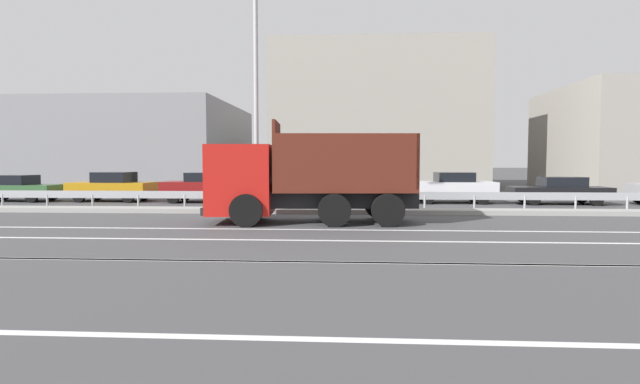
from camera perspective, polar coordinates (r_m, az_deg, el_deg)
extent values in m
plane|color=#424244|center=(18.10, 0.34, -3.00)|extent=(320.00, 320.00, 0.00)
cube|color=silver|center=(15.04, -1.28, -4.31)|extent=(70.34, 0.16, 0.01)
cube|color=silver|center=(13.01, -2.05, -5.53)|extent=(70.34, 0.16, 0.01)
cube|color=silver|center=(10.27, -3.56, -7.96)|extent=(70.34, 0.16, 0.01)
cube|color=silver|center=(10.30, -3.55, -7.93)|extent=(70.34, 0.16, 0.01)
cube|color=silver|center=(6.08, -8.88, -16.11)|extent=(70.34, 0.16, 0.01)
cube|color=gray|center=(19.86, 0.62, -2.16)|extent=(38.69, 1.10, 0.18)
cube|color=#9EA0A5|center=(21.12, 0.80, -0.38)|extent=(70.34, 0.04, 0.32)
cylinder|color=#ADADB2|center=(26.11, -32.52, -0.87)|extent=(0.09, 0.09, 0.62)
cylinder|color=#ADADB2|center=(24.96, -28.71, -0.93)|extent=(0.09, 0.09, 0.62)
cylinder|color=#ADADB2|center=(23.93, -24.55, -0.99)|extent=(0.09, 0.09, 0.62)
cylinder|color=#ADADB2|center=(23.03, -20.04, -1.05)|extent=(0.09, 0.09, 0.62)
cylinder|color=#ADADB2|center=(22.29, -15.21, -1.10)|extent=(0.09, 0.09, 0.62)
cylinder|color=#ADADB2|center=(21.72, -10.07, -1.15)|extent=(0.09, 0.09, 0.62)
cylinder|color=#ADADB2|center=(21.34, -4.71, -1.19)|extent=(0.09, 0.09, 0.62)
cylinder|color=#ADADB2|center=(21.14, 0.80, -1.22)|extent=(0.09, 0.09, 0.62)
cylinder|color=#ADADB2|center=(21.14, 6.36, -1.24)|extent=(0.09, 0.09, 0.62)
cylinder|color=#ADADB2|center=(21.35, 11.87, -1.25)|extent=(0.09, 0.09, 0.62)
cylinder|color=#ADADB2|center=(21.74, 17.23, -1.25)|extent=(0.09, 0.09, 0.62)
cylinder|color=#ADADB2|center=(22.32, 22.35, -1.24)|extent=(0.09, 0.09, 0.62)
cylinder|color=#ADADB2|center=(23.06, 27.18, -1.21)|extent=(0.09, 0.09, 0.62)
cylinder|color=#ADADB2|center=(23.96, 31.68, -1.19)|extent=(0.09, 0.09, 0.62)
cube|color=red|center=(16.90, -8.96, 1.44)|extent=(2.21, 2.49, 2.28)
cube|color=black|center=(17.08, -12.44, 2.77)|extent=(0.16, 2.02, 0.86)
cube|color=black|center=(17.15, -12.50, -1.87)|extent=(0.25, 2.31, 0.24)
cube|color=black|center=(16.77, 2.75, -0.82)|extent=(4.88, 1.61, 0.53)
cube|color=#511E14|center=(16.74, 2.75, 0.29)|extent=(4.76, 2.56, 0.12)
cube|color=#511E14|center=(15.64, 2.98, 3.50)|extent=(4.61, 0.41, 1.76)
cube|color=#511E14|center=(17.80, 2.58, 3.50)|extent=(4.61, 0.41, 1.76)
cube|color=#511E14|center=(16.75, -4.99, 4.24)|extent=(0.25, 2.26, 2.20)
cube|color=#511E14|center=(16.99, 10.40, 3.45)|extent=(0.25, 2.26, 1.76)
cylinder|color=black|center=(15.77, -8.44, -2.09)|extent=(1.06, 0.39, 1.04)
cylinder|color=black|center=(18.05, -7.41, -1.38)|extent=(1.06, 0.39, 1.04)
cylinder|color=black|center=(15.62, 1.65, -2.11)|extent=(1.06, 0.39, 1.04)
cylinder|color=black|center=(17.92, 1.40, -1.39)|extent=(1.06, 0.39, 1.04)
cylinder|color=black|center=(15.77, 7.78, -2.09)|extent=(1.06, 0.39, 1.04)
cylinder|color=black|center=(18.05, 6.75, -1.38)|extent=(1.06, 0.39, 1.04)
cylinder|color=white|center=(20.26, -8.39, -1.93)|extent=(0.16, 0.16, 0.29)
cylinder|color=black|center=(20.24, -8.40, -1.10)|extent=(0.16, 0.16, 0.29)
cylinder|color=white|center=(20.22, -8.41, -0.27)|extent=(0.16, 0.16, 0.29)
cylinder|color=black|center=(20.20, -8.42, 0.55)|extent=(0.16, 0.16, 0.29)
cylinder|color=white|center=(20.19, -8.42, 1.38)|extent=(0.16, 0.16, 0.29)
cylinder|color=#1E4CB2|center=(20.18, -8.44, 2.89)|extent=(0.77, 0.03, 0.77)
cylinder|color=white|center=(20.18, -8.44, 2.89)|extent=(0.83, 0.02, 0.83)
cylinder|color=#ADADB2|center=(20.31, -7.31, 10.07)|extent=(0.18, 0.18, 8.77)
cube|color=#335B33|center=(30.19, -31.32, 0.20)|extent=(4.48, 1.87, 0.56)
cube|color=black|center=(30.25, -31.55, 1.20)|extent=(1.91, 1.57, 0.49)
cylinder|color=black|center=(30.08, -28.28, -0.26)|extent=(0.61, 0.22, 0.60)
cylinder|color=black|center=(28.74, -30.08, -0.47)|extent=(0.61, 0.22, 0.60)
cylinder|color=black|center=(31.69, -32.41, -0.22)|extent=(0.61, 0.22, 0.60)
cube|color=#B27A14|center=(27.89, -22.66, 0.33)|extent=(4.22, 1.99, 0.69)
cube|color=black|center=(27.81, -22.46, 1.58)|extent=(1.80, 1.68, 0.53)
cylinder|color=black|center=(27.80, -25.84, -0.47)|extent=(0.61, 0.22, 0.60)
cylinder|color=black|center=(29.30, -24.06, -0.24)|extent=(0.61, 0.22, 0.60)
cylinder|color=black|center=(26.54, -21.08, -0.52)|extent=(0.61, 0.22, 0.60)
cylinder|color=black|center=(28.12, -19.48, -0.28)|extent=(0.61, 0.22, 0.60)
cube|color=maroon|center=(25.83, -13.29, 0.35)|extent=(3.87, 1.82, 0.75)
cube|color=black|center=(25.77, -13.07, 1.69)|extent=(1.63, 1.60, 0.45)
cylinder|color=black|center=(25.41, -16.43, -0.60)|extent=(0.60, 0.20, 0.60)
cylinder|color=black|center=(27.03, -15.18, -0.34)|extent=(0.60, 0.20, 0.60)
cylinder|color=black|center=(24.70, -11.20, -0.64)|extent=(0.60, 0.20, 0.60)
cylinder|color=black|center=(26.36, -10.25, -0.37)|extent=(0.60, 0.20, 0.60)
cube|color=black|center=(24.89, 0.78, 0.25)|extent=(4.85, 1.93, 0.68)
cube|color=black|center=(24.85, 1.12, 1.63)|extent=(2.04, 1.68, 0.51)
cylinder|color=black|center=(24.14, -2.90, -0.67)|extent=(0.60, 0.20, 0.60)
cylinder|color=black|center=(25.93, -2.42, -0.38)|extent=(0.60, 0.20, 0.60)
cylinder|color=black|center=(23.97, 4.24, -0.70)|extent=(0.60, 0.20, 0.60)
cylinder|color=black|center=(25.77, 4.22, -0.41)|extent=(0.60, 0.20, 0.60)
cube|color=silver|center=(25.60, 14.77, 0.31)|extent=(4.17, 1.97, 0.76)
cube|color=black|center=(25.60, 15.06, 1.68)|extent=(1.76, 1.72, 0.47)
cylinder|color=black|center=(24.48, 12.23, -0.68)|extent=(0.60, 0.20, 0.60)
cylinder|color=black|center=(26.31, 11.60, -0.39)|extent=(0.60, 0.20, 0.60)
cylinder|color=black|center=(25.02, 18.07, -0.69)|extent=(0.60, 0.20, 0.60)
cylinder|color=black|center=(26.81, 17.05, -0.40)|extent=(0.60, 0.20, 0.60)
cube|color=black|center=(26.64, 25.60, -0.04)|extent=(4.59, 1.95, 0.54)
cube|color=black|center=(26.66, 25.90, 1.06)|extent=(1.96, 1.63, 0.49)
cylinder|color=black|center=(25.42, 23.24, -0.74)|extent=(0.61, 0.23, 0.60)
cylinder|color=black|center=(27.02, 22.19, -0.48)|extent=(0.61, 0.23, 0.60)
cylinder|color=black|center=(26.39, 29.05, -0.75)|extent=(0.61, 0.23, 0.60)
cylinder|color=black|center=(27.93, 27.71, -0.50)|extent=(0.61, 0.23, 0.60)
cylinder|color=black|center=(29.04, 32.66, -0.51)|extent=(0.61, 0.23, 0.60)
cube|color=gray|center=(43.46, -20.34, 4.89)|extent=(16.19, 15.10, 6.56)
cube|color=gray|center=(41.30, 6.16, 7.94)|extent=(15.18, 14.54, 10.55)
cube|color=gray|center=(41.35, 32.11, 5.11)|extent=(10.16, 11.88, 7.22)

